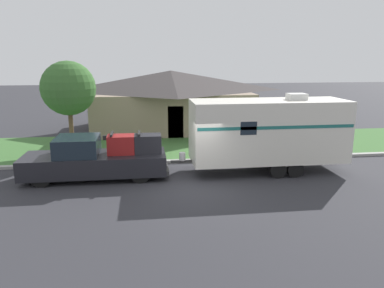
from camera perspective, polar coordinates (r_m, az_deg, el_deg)
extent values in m
plane|color=#2D2D33|center=(15.30, 0.32, -6.64)|extent=(120.00, 120.00, 0.00)
cube|color=#999993|center=(18.83, -1.25, -2.61)|extent=(80.00, 0.30, 0.14)
cube|color=#3D6B33|center=(22.36, -2.29, -0.23)|extent=(80.00, 7.00, 0.03)
cube|color=gray|center=(27.80, -3.19, 5.26)|extent=(10.98, 7.42, 2.75)
pyramid|color=#3D3838|center=(27.59, -3.25, 9.60)|extent=(11.86, 8.01, 1.47)
cube|color=#4C3828|center=(24.23, -2.50, 3.31)|extent=(1.00, 0.06, 2.10)
cylinder|color=black|center=(16.44, -22.01, -4.65)|extent=(0.85, 0.28, 0.85)
cylinder|color=black|center=(18.05, -20.70, -3.00)|extent=(0.85, 0.28, 0.85)
cylinder|color=black|center=(15.91, -7.86, -4.38)|extent=(0.85, 0.28, 0.85)
cylinder|color=black|center=(17.56, -7.86, -2.69)|extent=(0.85, 0.28, 0.85)
cube|color=black|center=(17.02, -18.94, -3.01)|extent=(3.44, 2.09, 0.84)
cube|color=#19232D|center=(16.70, -17.07, -0.29)|extent=(1.79, 1.92, 0.78)
cube|color=black|center=(16.67, -8.65, -2.75)|extent=(2.63, 2.09, 0.84)
cube|color=#333333|center=(16.78, -3.90, -3.60)|extent=(0.12, 1.88, 0.20)
cube|color=maroon|center=(16.49, -10.76, -0.06)|extent=(1.15, 0.88, 0.80)
cube|color=black|center=(16.42, -12.12, 1.53)|extent=(0.10, 0.96, 0.08)
cube|color=black|center=(16.46, -6.74, 0.06)|extent=(1.15, 0.88, 0.80)
cube|color=black|center=(16.36, -8.07, 1.66)|extent=(0.10, 0.96, 0.08)
cylinder|color=black|center=(16.79, 12.94, -3.86)|extent=(0.73, 0.22, 0.73)
cylinder|color=black|center=(18.66, 10.75, -2.05)|extent=(0.73, 0.22, 0.73)
cylinder|color=black|center=(17.08, 15.46, -3.72)|extent=(0.73, 0.22, 0.73)
cylinder|color=black|center=(18.92, 13.06, -1.95)|extent=(0.73, 0.22, 0.73)
cube|color=silver|center=(17.31, 11.53, 2.06)|extent=(6.99, 2.34, 2.74)
cube|color=#1E6660|center=(16.16, 12.93, 2.45)|extent=(6.85, 0.01, 0.14)
cube|color=#383838|center=(16.76, -1.64, -2.67)|extent=(0.95, 0.12, 0.10)
cylinder|color=silver|center=(16.70, -1.48, -1.91)|extent=(0.28, 0.28, 0.36)
cube|color=silver|center=(17.54, 15.67, 6.97)|extent=(0.80, 0.68, 0.28)
cube|color=#19232D|center=(15.76, 8.64, 2.37)|extent=(0.70, 0.01, 0.56)
cylinder|color=brown|center=(19.49, -12.62, -0.94)|extent=(0.09, 0.09, 1.09)
cube|color=black|center=(19.34, -12.71, 0.95)|extent=(0.48, 0.20, 0.22)
cylinder|color=brown|center=(21.76, -17.89, 2.01)|extent=(0.24, 0.24, 2.43)
sphere|color=#38662D|center=(21.46, -18.32, 8.08)|extent=(2.93, 2.93, 2.93)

